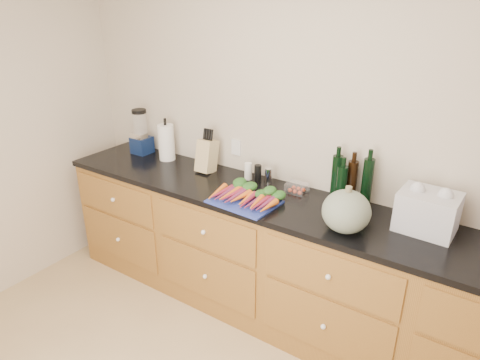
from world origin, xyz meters
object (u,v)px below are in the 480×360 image
Objects in this scene: blender_appliance at (141,134)px; tomato_box at (297,188)px; paper_towel at (166,142)px; knife_block at (207,156)px; cutting_board at (244,202)px; carrots at (247,195)px; squash at (346,211)px.

blender_appliance reaches higher than tomato_box.
paper_towel is at bearing 0.40° from blender_appliance.
blender_appliance reaches higher than knife_block.
cutting_board is 0.05m from carrots.
squash is 1.97m from blender_appliance.
knife_block is (0.43, -0.02, -0.02)m from paper_towel.
cutting_board is 1.54× the size of squash.
squash is 1.68m from paper_towel.
blender_appliance is 0.29m from paper_towel.
tomato_box is at bearing 0.47° from blender_appliance.
squash is 1.25m from knife_block.
cutting_board is at bearing -178.93° from squash.
cutting_board is 1.45× the size of paper_towel.
cutting_board is 0.69m from squash.
tomato_box is (1.19, 0.01, -0.11)m from paper_towel.
squash is 1.97× the size of tomato_box.
carrots is at bearing 90.00° from cutting_board.
carrots is at bearing -126.10° from tomato_box.
blender_appliance reaches higher than squash.
paper_towel is 1.19× the size of knife_block.
knife_block is at bearing 150.96° from cutting_board.
paper_towel reaches higher than carrots.
carrots is at bearing -12.62° from blender_appliance.
tomato_box is (0.21, 0.33, 0.03)m from cutting_board.
knife_block is (-1.22, 0.29, -0.00)m from squash.
carrots reaches higher than tomato_box.
blender_appliance is 1.29× the size of paper_towel.
paper_towel is (-0.97, 0.28, 0.11)m from carrots.
blender_appliance is 1.48m from tomato_box.
cutting_board is 1.03m from paper_towel.
knife_block is (-0.54, 0.30, 0.12)m from cutting_board.
squash is 0.73× the size of blender_appliance.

